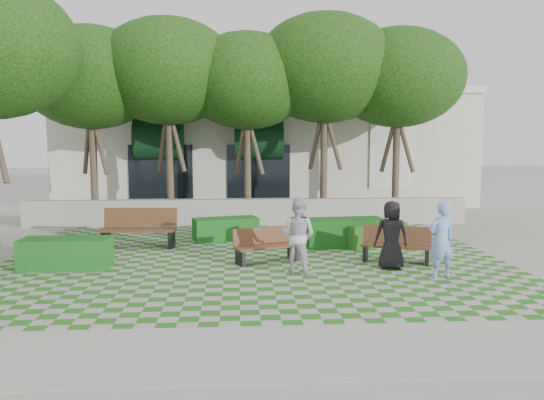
{
  "coord_description": "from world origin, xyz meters",
  "views": [
    {
      "loc": [
        -0.35,
        -11.71,
        2.91
      ],
      "look_at": [
        0.5,
        1.5,
        1.4
      ],
      "focal_mm": 35.0,
      "sensor_mm": 36.0,
      "label": 1
    }
  ],
  "objects": [
    {
      "name": "hedge_midleft",
      "position": [
        -0.72,
        3.59,
        0.32
      ],
      "size": [
        1.98,
        1.2,
        0.65
      ],
      "primitive_type": "cube",
      "rotation": [
        0.0,
        0.0,
        0.27
      ],
      "color": "#15511A",
      "rests_on": "ground"
    },
    {
      "name": "sidewalk_south",
      "position": [
        0.0,
        -4.7,
        0.01
      ],
      "size": [
        16.0,
        2.0,
        0.01
      ],
      "primitive_type": "cube",
      "color": "#9E9B93",
      "rests_on": "ground"
    },
    {
      "name": "tree_row",
      "position": [
        -1.86,
        5.95,
        5.18
      ],
      "size": [
        17.7,
        13.4,
        7.41
      ],
      "color": "#47382B",
      "rests_on": "ground"
    },
    {
      "name": "lawn",
      "position": [
        0.0,
        1.0,
        0.01
      ],
      "size": [
        12.0,
        12.0,
        0.0
      ],
      "primitive_type": "plane",
      "color": "#2B721E",
      "rests_on": "ground"
    },
    {
      "name": "bench_east",
      "position": [
        3.41,
        0.5,
        0.41
      ],
      "size": [
        1.69,
        1.07,
        0.84
      ],
      "rotation": [
        0.0,
        0.0,
        -0.36
      ],
      "color": "#502E1B",
      "rests_on": "ground"
    },
    {
      "name": "person_blue",
      "position": [
        3.89,
        -1.04,
        0.82
      ],
      "size": [
        0.67,
        0.52,
        1.64
      ],
      "primitive_type": "imported",
      "rotation": [
        0.0,
        0.0,
        3.37
      ],
      "color": "#80A1EA",
      "rests_on": "ground"
    },
    {
      "name": "hedge_east",
      "position": [
        3.36,
        2.45,
        0.32
      ],
      "size": [
        1.94,
        1.38,
        0.63
      ],
      "primitive_type": "cube",
      "rotation": [
        0.0,
        0.0,
        0.41
      ],
      "color": "#1D5015",
      "rests_on": "ground"
    },
    {
      "name": "hedge_west",
      "position": [
        -4.26,
        0.36,
        0.34
      ],
      "size": [
        1.98,
        0.82,
        0.69
      ],
      "primitive_type": "cube",
      "rotation": [
        0.0,
        0.0,
        -0.02
      ],
      "color": "#16531A",
      "rests_on": "ground"
    },
    {
      "name": "person_dark",
      "position": [
        3.08,
        -0.18,
        0.78
      ],
      "size": [
        0.79,
        0.54,
        1.55
      ],
      "primitive_type": "imported",
      "rotation": [
        0.0,
        0.0,
        3.07
      ],
      "color": "black",
      "rests_on": "ground"
    },
    {
      "name": "retaining_wall",
      "position": [
        0.0,
        6.2,
        0.45
      ],
      "size": [
        15.0,
        0.36,
        0.9
      ],
      "primitive_type": "cube",
      "color": "#9E9B93",
      "rests_on": "ground"
    },
    {
      "name": "hedge_midright",
      "position": [
        2.55,
        2.47,
        0.38
      ],
      "size": [
        2.25,
        1.1,
        0.76
      ],
      "primitive_type": "cube",
      "rotation": [
        0.0,
        0.0,
        0.11
      ],
      "color": "#134916",
      "rests_on": "ground"
    },
    {
      "name": "bench_mid",
      "position": [
        0.31,
        0.68,
        0.4
      ],
      "size": [
        1.64,
        1.08,
        0.82
      ],
      "rotation": [
        0.0,
        0.0,
        0.39
      ],
      "color": "#57311E",
      "rests_on": "ground"
    },
    {
      "name": "ground",
      "position": [
        0.0,
        0.0,
        0.0
      ],
      "size": [
        90.0,
        90.0,
        0.0
      ],
      "primitive_type": "plane",
      "color": "gray",
      "rests_on": "ground"
    },
    {
      "name": "building",
      "position": [
        0.93,
        14.08,
        2.52
      ],
      "size": [
        18.0,
        8.92,
        5.15
      ],
      "color": "beige",
      "rests_on": "ground"
    },
    {
      "name": "bench_west",
      "position": [
        -3.04,
        2.68,
        0.51
      ],
      "size": [
        2.03,
        0.78,
        1.05
      ],
      "rotation": [
        0.0,
        0.0,
        -0.06
      ],
      "color": "#4F2F1B",
      "rests_on": "ground"
    },
    {
      "name": "person_white",
      "position": [
        0.96,
        -0.34,
        0.83
      ],
      "size": [
        1.02,
        0.97,
        1.66
      ],
      "primitive_type": "imported",
      "rotation": [
        0.0,
        0.0,
        2.56
      ],
      "color": "silver",
      "rests_on": "ground"
    }
  ]
}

